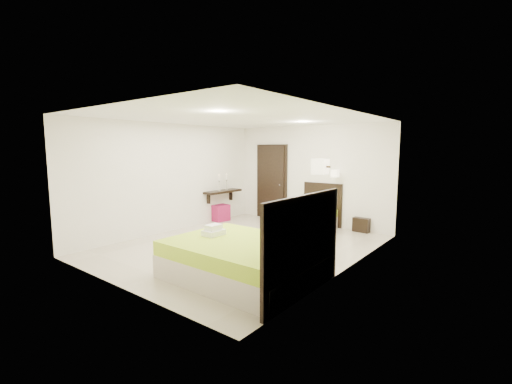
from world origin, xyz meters
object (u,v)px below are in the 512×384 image
Objects in this scene: bed_double at (246,258)px; ottoman at (219,213)px; nightstand at (363,224)px; bed_single at (307,220)px.

ottoman is at bearing 139.26° from bed_double.
bed_double reaches higher than ottoman.
bed_double is 4.13m from nightstand.
ottoman is at bearing -170.96° from bed_single.
bed_single is 1.35m from nightstand.
bed_single is at bearing 9.04° from ottoman.
bed_double reaches higher than bed_single.
bed_double is 4.44m from ottoman.
bed_single is at bearing -141.12° from nightstand.
bed_single reaches higher than ottoman.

